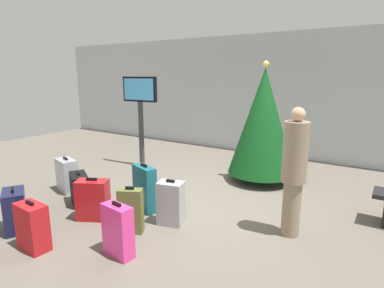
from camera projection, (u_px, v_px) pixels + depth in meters
ground_plane at (199, 201)px, 5.39m from camera, size 16.00×16.00×0.00m
back_wall at (278, 96)px, 8.22m from camera, size 16.00×0.20×3.17m
holiday_tree at (263, 122)px, 6.19m from camera, size 1.33×1.33×2.38m
flight_info_kiosk at (140, 104)px, 7.21m from camera, size 0.91×0.16×2.08m
traveller_0 at (294, 170)px, 4.08m from camera, size 0.43×0.43×1.73m
suitcase_0 at (145, 188)px, 4.98m from camera, size 0.51×0.33×0.76m
suitcase_1 at (93, 200)px, 4.68m from camera, size 0.53×0.45×0.64m
suitcase_2 at (118, 231)px, 3.71m from camera, size 0.42×0.22×0.68m
suitcase_3 at (67, 175)px, 5.81m from camera, size 0.53×0.38×0.65m
suitcase_4 at (15, 211)px, 4.34m from camera, size 0.54×0.47×0.61m
suitcase_5 at (79, 189)px, 5.25m from camera, size 0.56×0.47×0.55m
suitcase_6 at (171, 203)px, 4.52m from camera, size 0.41×0.33×0.67m
suitcase_7 at (131, 211)px, 4.28m from camera, size 0.37×0.30×0.66m
suitcase_8 at (32, 227)px, 3.86m from camera, size 0.44×0.25×0.63m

